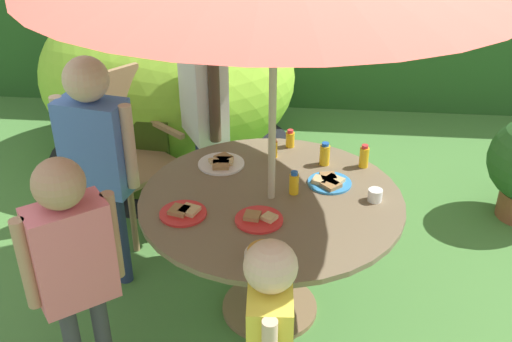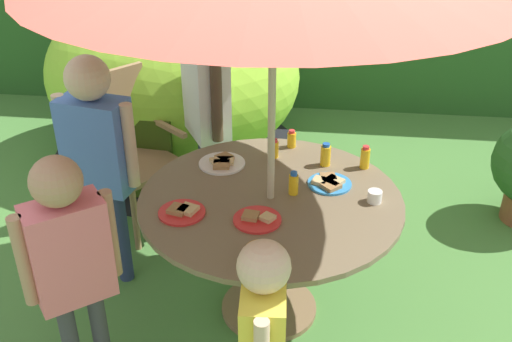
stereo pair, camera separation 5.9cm
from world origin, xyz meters
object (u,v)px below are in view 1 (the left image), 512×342
Objects in this scene: plate_far_left at (259,219)px; garden_table at (271,221)px; plate_near_right at (222,163)px; child_in_white_shirt at (203,96)px; child_in_pink_shirt at (72,254)px; child_in_yellow_shirt at (270,333)px; cup_near at (375,195)px; juice_bottle_mid_left at (273,149)px; wooden_chair at (126,145)px; plate_center_back at (329,182)px; snack_bowl at (265,254)px; juice_bottle_center_front at (290,139)px; juice_bottle_near_left at (294,183)px; dome_tent at (168,76)px; plate_back_edge at (183,212)px; juice_bottle_far_right at (364,157)px; juice_bottle_mid_right at (325,154)px; child_in_blue_shirt at (96,147)px.

garden_table is at bearing 78.95° from plate_far_left.
child_in_white_shirt is at bearing 108.78° from plate_near_right.
child_in_pink_shirt is (-0.79, -0.62, 0.20)m from garden_table.
child_in_yellow_shirt is 1.04m from cup_near.
juice_bottle_mid_left is at bearing 92.61° from garden_table.
wooden_chair is 1.47m from plate_center_back.
juice_bottle_center_front is (0.06, 1.08, 0.01)m from snack_bowl.
wooden_chair is 1.69m from snack_bowl.
child_in_pink_shirt is 1.12m from juice_bottle_near_left.
dome_tent is at bearing 128.88° from juice_bottle_center_front.
plate_back_edge is 3.16× the size of cup_near.
child_in_pink_shirt is at bearing -126.36° from juice_bottle_mid_left.
child_in_white_shirt is 8.10× the size of snack_bowl.
snack_bowl is (0.80, 0.10, -0.02)m from child_in_pink_shirt.
garden_table is at bearing -0.00° from child_in_white_shirt.
child_in_yellow_shirt is at bearing -109.13° from wooden_chair.
plate_far_left reaches higher than garden_table.
juice_bottle_far_right is 0.21m from juice_bottle_mid_right.
snack_bowl is 0.77× the size of plate_back_edge.
cup_near is at bearing -45.33° from dome_tent.
child_in_pink_shirt is 0.85m from plate_far_left.
child_in_white_shirt is at bearing 146.00° from juice_bottle_mid_right.
juice_bottle_far_right is (0.19, 0.21, 0.05)m from plate_center_back.
juice_bottle_mid_left is (0.93, -1.39, 0.12)m from dome_tent.
child_in_blue_shirt is 6.02× the size of plate_far_left.
child_in_blue_shirt is 1.44m from juice_bottle_far_right.
child_in_white_shirt reaches higher than plate_center_back.
cup_near is (0.50, 0.53, -0.01)m from snack_bowl.
wooden_chair is at bearing 152.03° from cup_near.
child_in_blue_shirt is 7.87× the size of snack_bowl.
juice_bottle_far_right is at bearing -67.90° from wooden_chair.
plate_center_back is at bearing -77.93° from wooden_chair.
child_in_yellow_shirt is 8.60× the size of juice_bottle_mid_right.
plate_back_edge is at bearing 9.70° from child_in_pink_shirt.
child_in_white_shirt is 0.66m from juice_bottle_mid_left.
child_in_yellow_shirt reaches higher than cup_near.
juice_bottle_mid_left is at bearing 172.50° from juice_bottle_far_right.
dome_tent is 2.53m from snack_bowl.
child_in_pink_shirt is 5.45× the size of plate_far_left.
child_in_yellow_shirt is 1.09m from plate_center_back.
plate_far_left is (0.96, -1.04, 0.18)m from wooden_chair.
juice_bottle_mid_right is at bearing 64.18° from juice_bottle_near_left.
juice_bottle_center_front is at bearing 135.25° from juice_bottle_mid_right.
juice_bottle_center_front reaches higher than plate_near_right.
dome_tent reaches higher than cup_near.
garden_table is 0.27m from plate_far_left.
juice_bottle_mid_right reaches higher than plate_center_back.
wooden_chair is 9.72× the size of juice_bottle_center_front.
juice_bottle_mid_left is (0.47, -0.45, -0.11)m from child_in_white_shirt.
wooden_chair is (-1.00, 0.82, -0.03)m from garden_table.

